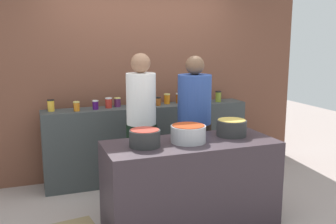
% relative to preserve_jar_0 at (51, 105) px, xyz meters
% --- Properties ---
extents(ground, '(12.00, 12.00, 0.00)m').
position_rel_preserve_jar_0_xyz_m(ground, '(1.22, -1.14, -1.07)').
color(ground, '#A2918A').
extents(storefront_wall, '(4.80, 0.12, 3.00)m').
position_rel_preserve_jar_0_xyz_m(storefront_wall, '(1.22, 0.31, 0.43)').
color(storefront_wall, brown).
rests_on(storefront_wall, ground).
extents(display_shelf, '(2.70, 0.36, 1.00)m').
position_rel_preserve_jar_0_xyz_m(display_shelf, '(1.22, -0.04, -0.57)').
color(display_shelf, '#393E3E').
rests_on(display_shelf, ground).
extents(prep_table, '(1.70, 0.70, 0.87)m').
position_rel_preserve_jar_0_xyz_m(prep_table, '(1.22, -1.44, -0.63)').
color(prep_table, '#342930').
rests_on(prep_table, ground).
extents(preserve_jar_0, '(0.08, 0.08, 0.14)m').
position_rel_preserve_jar_0_xyz_m(preserve_jar_0, '(0.00, 0.00, 0.00)').
color(preserve_jar_0, gold).
rests_on(preserve_jar_0, display_shelf).
extents(preserve_jar_1, '(0.08, 0.08, 0.12)m').
position_rel_preserve_jar_0_xyz_m(preserve_jar_1, '(0.29, -0.09, -0.01)').
color(preserve_jar_1, orange).
rests_on(preserve_jar_1, display_shelf).
extents(preserve_jar_2, '(0.08, 0.08, 0.11)m').
position_rel_preserve_jar_0_xyz_m(preserve_jar_2, '(0.53, -0.06, -0.01)').
color(preserve_jar_2, '#3D105B').
rests_on(preserve_jar_2, display_shelf).
extents(preserve_jar_3, '(0.09, 0.09, 0.13)m').
position_rel_preserve_jar_0_xyz_m(preserve_jar_3, '(0.70, -0.02, -0.01)').
color(preserve_jar_3, '#B32920').
rests_on(preserve_jar_3, display_shelf).
extents(preserve_jar_4, '(0.09, 0.09, 0.12)m').
position_rel_preserve_jar_0_xyz_m(preserve_jar_4, '(0.82, 0.03, -0.01)').
color(preserve_jar_4, '#4F1F49').
rests_on(preserve_jar_4, display_shelf).
extents(preserve_jar_5, '(0.08, 0.08, 0.11)m').
position_rel_preserve_jar_0_xyz_m(preserve_jar_5, '(1.07, -0.03, -0.02)').
color(preserve_jar_5, '#944E16').
rests_on(preserve_jar_5, display_shelf).
extents(preserve_jar_6, '(0.07, 0.07, 0.10)m').
position_rel_preserve_jar_0_xyz_m(preserve_jar_6, '(1.22, -0.06, -0.02)').
color(preserve_jar_6, '#315923').
rests_on(preserve_jar_6, display_shelf).
extents(preserve_jar_7, '(0.08, 0.08, 0.11)m').
position_rel_preserve_jar_0_xyz_m(preserve_jar_7, '(1.34, -0.06, -0.01)').
color(preserve_jar_7, '#954919').
rests_on(preserve_jar_7, display_shelf).
extents(preserve_jar_8, '(0.09, 0.09, 0.13)m').
position_rel_preserve_jar_0_xyz_m(preserve_jar_8, '(1.50, 0.03, -0.00)').
color(preserve_jar_8, '#CB6A13').
rests_on(preserve_jar_8, display_shelf).
extents(preserve_jar_9, '(0.09, 0.09, 0.14)m').
position_rel_preserve_jar_0_xyz_m(preserve_jar_9, '(1.67, 0.02, -0.00)').
color(preserve_jar_9, '#8F460D').
rests_on(preserve_jar_9, display_shelf).
extents(preserve_jar_10, '(0.08, 0.08, 0.13)m').
position_rel_preserve_jar_0_xyz_m(preserve_jar_10, '(1.78, -0.04, -0.01)').
color(preserve_jar_10, '#A53A14').
rests_on(preserve_jar_10, display_shelf).
extents(preserve_jar_11, '(0.08, 0.08, 0.10)m').
position_rel_preserve_jar_0_xyz_m(preserve_jar_11, '(1.89, -0.11, -0.02)').
color(preserve_jar_11, '#395033').
rests_on(preserve_jar_11, display_shelf).
extents(preserve_jar_12, '(0.09, 0.09, 0.14)m').
position_rel_preserve_jar_0_xyz_m(preserve_jar_12, '(2.01, -0.00, 0.00)').
color(preserve_jar_12, '#4F1F5E').
rests_on(preserve_jar_12, display_shelf).
extents(preserve_jar_13, '(0.08, 0.08, 0.15)m').
position_rel_preserve_jar_0_xyz_m(preserve_jar_13, '(2.22, -0.06, 0.00)').
color(preserve_jar_13, olive).
rests_on(preserve_jar_13, display_shelf).
extents(cooking_pot_left, '(0.29, 0.29, 0.16)m').
position_rel_preserve_jar_0_xyz_m(cooking_pot_left, '(0.75, -1.44, -0.12)').
color(cooking_pot_left, '#2D2D2D').
rests_on(cooking_pot_left, prep_table).
extents(cooking_pot_center, '(0.34, 0.34, 0.17)m').
position_rel_preserve_jar_0_xyz_m(cooking_pot_center, '(1.19, -1.44, -0.11)').
color(cooking_pot_center, '#B7B7BC').
rests_on(cooking_pot_center, prep_table).
extents(cooking_pot_right, '(0.31, 0.31, 0.17)m').
position_rel_preserve_jar_0_xyz_m(cooking_pot_right, '(1.71, -1.36, -0.11)').
color(cooking_pot_right, '#2D2D2D').
rests_on(cooking_pot_right, prep_table).
extents(cook_with_tongs, '(0.34, 0.34, 1.71)m').
position_rel_preserve_jar_0_xyz_m(cook_with_tongs, '(0.92, -0.74, -0.29)').
color(cook_with_tongs, black).
rests_on(cook_with_tongs, ground).
extents(cook_in_cap, '(0.40, 0.40, 1.68)m').
position_rel_preserve_jar_0_xyz_m(cook_in_cap, '(1.51, -0.84, -0.32)').
color(cook_in_cap, black).
rests_on(cook_in_cap, ground).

